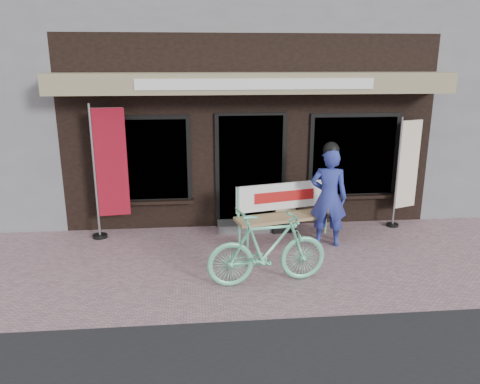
{
  "coord_description": "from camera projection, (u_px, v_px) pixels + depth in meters",
  "views": [
    {
      "loc": [
        -1.02,
        -6.64,
        3.14
      ],
      "look_at": [
        -0.32,
        0.7,
        1.05
      ],
      "focal_mm": 35.0,
      "sensor_mm": 36.0,
      "label": 1
    }
  ],
  "objects": [
    {
      "name": "person",
      "position": [
        329.0,
        195.0,
        8.02
      ],
      "size": [
        0.72,
        0.58,
        1.83
      ],
      "rotation": [
        0.0,
        0.0,
        -0.29
      ],
      "color": "navy",
      "rests_on": "ground"
    },
    {
      "name": "storefront",
      "position": [
        237.0,
        66.0,
        11.25
      ],
      "size": [
        7.0,
        6.77,
        6.0
      ],
      "color": "black",
      "rests_on": "ground"
    },
    {
      "name": "menu_stand",
      "position": [
        285.0,
        210.0,
        8.68
      ],
      "size": [
        0.45,
        0.15,
        0.89
      ],
      "rotation": [
        0.0,
        0.0,
        0.13
      ],
      "color": "black",
      "rests_on": "ground"
    },
    {
      "name": "nobori_red",
      "position": [
        109.0,
        170.0,
        8.28
      ],
      "size": [
        0.72,
        0.3,
        2.43
      ],
      "rotation": [
        0.0,
        0.0,
        0.13
      ],
      "color": "gray",
      "rests_on": "ground"
    },
    {
      "name": "ground",
      "position": [
        265.0,
        268.0,
        7.31
      ],
      "size": [
        70.0,
        70.0,
        0.0
      ],
      "primitive_type": "plane",
      "color": "#A37D85",
      "rests_on": "ground"
    },
    {
      "name": "bench",
      "position": [
        287.0,
        208.0,
        8.28
      ],
      "size": [
        1.97,
        0.91,
        1.04
      ],
      "rotation": [
        0.0,
        0.0,
        0.23
      ],
      "color": "#6AD0A3",
      "rests_on": "ground"
    },
    {
      "name": "nobori_cream",
      "position": [
        406.0,
        170.0,
        8.95
      ],
      "size": [
        0.63,
        0.33,
        2.13
      ],
      "rotation": [
        0.0,
        0.0,
        0.34
      ],
      "color": "gray",
      "rests_on": "ground"
    },
    {
      "name": "bicycle",
      "position": [
        267.0,
        249.0,
        6.69
      ],
      "size": [
        1.81,
        0.7,
        1.06
      ],
      "primitive_type": "imported",
      "rotation": [
        0.0,
        0.0,
        1.69
      ],
      "color": "#6AD0A3",
      "rests_on": "ground"
    }
  ]
}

